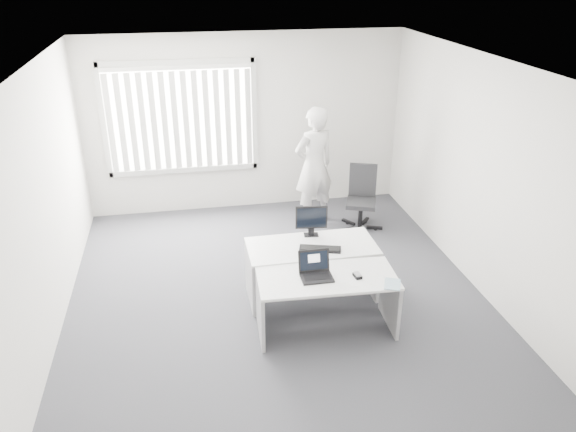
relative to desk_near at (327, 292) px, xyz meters
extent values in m
plane|color=#434349|center=(-0.41, 0.61, -0.49)|extent=(6.00, 6.00, 0.00)
cube|color=beige|center=(-0.41, 3.61, 0.91)|extent=(5.00, 0.02, 2.80)
cube|color=beige|center=(-0.41, -2.39, 0.91)|extent=(5.00, 0.02, 2.80)
cube|color=beige|center=(-2.91, 0.61, 0.91)|extent=(0.02, 6.00, 2.80)
cube|color=beige|center=(2.09, 0.61, 0.91)|extent=(0.02, 6.00, 2.80)
cube|color=white|center=(-0.41, 0.61, 2.31)|extent=(5.00, 6.00, 0.02)
cube|color=beige|center=(-1.41, 3.57, 1.06)|extent=(2.32, 0.06, 1.76)
cube|color=white|center=(0.00, 0.00, 0.18)|extent=(1.53, 0.77, 0.03)
cube|color=#A5A5A7|center=(-0.73, 0.03, -0.16)|extent=(0.07, 0.65, 0.65)
cube|color=#A5A5A7|center=(0.73, -0.03, -0.16)|extent=(0.07, 0.65, 0.65)
cube|color=white|center=(0.00, 0.71, 0.19)|extent=(1.53, 0.72, 0.03)
cube|color=#A5A5A7|center=(-0.75, 0.71, -0.16)|extent=(0.04, 0.66, 0.67)
cube|color=#A5A5A7|center=(0.74, 0.71, -0.16)|extent=(0.04, 0.66, 0.67)
cylinder|color=black|center=(1.15, 2.37, -0.45)|extent=(0.72, 0.72, 0.07)
cylinder|color=black|center=(1.15, 2.37, -0.28)|extent=(0.07, 0.07, 0.43)
cube|color=black|center=(1.15, 2.37, -0.06)|extent=(0.55, 0.55, 0.07)
cube|color=black|center=(1.22, 2.55, 0.24)|extent=(0.40, 0.20, 0.51)
imported|color=silver|center=(0.51, 2.80, 0.42)|extent=(0.78, 0.64, 1.83)
cube|color=white|center=(0.33, -0.15, 0.19)|extent=(0.28, 0.21, 0.00)
cube|color=white|center=(0.63, -0.29, 0.20)|extent=(0.24, 0.28, 0.01)
cube|color=black|center=(0.07, 0.58, 0.22)|extent=(0.51, 0.29, 0.02)
camera|label=1|loc=(-1.40, -5.00, 3.32)|focal=35.00mm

